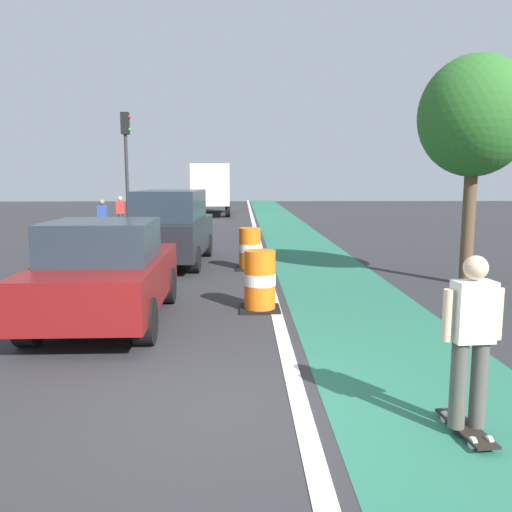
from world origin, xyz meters
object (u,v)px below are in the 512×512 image
delivery_truck_down_block (212,186)px  street_tree_sidewalk (474,118)px  traffic_light_corner (126,151)px  pedestrian_waiting (121,214)px  traffic_barrel_front (260,281)px  traffic_barrel_mid (250,249)px  pedestrian_crossing (103,220)px  parked_sedan_nearest (106,273)px  parked_suv_second (171,227)px  skateboarder_on_lane (471,340)px

delivery_truck_down_block → street_tree_sidewalk: size_ratio=1.53×
traffic_light_corner → pedestrian_waiting: traffic_light_corner is taller
pedestrian_waiting → delivery_truck_down_block: bearing=74.9°
traffic_barrel_front → street_tree_sidewalk: (4.72, 2.27, 3.14)m
traffic_barrel_mid → pedestrian_waiting: 10.61m
pedestrian_crossing → pedestrian_waiting: (-0.11, 3.38, 0.00)m
parked_sedan_nearest → traffic_barrel_front: (2.55, 0.75, -0.30)m
parked_suv_second → pedestrian_crossing: parked_suv_second is taller
traffic_barrel_mid → pedestrian_crossing: size_ratio=0.68×
traffic_barrel_front → pedestrian_waiting: (-5.54, 13.44, 0.33)m
traffic_barrel_front → traffic_light_corner: (-5.21, 13.44, 2.97)m
traffic_barrel_mid → pedestrian_waiting: pedestrian_waiting is taller
traffic_barrel_front → skateboarder_on_lane: bearing=-69.6°
traffic_barrel_mid → traffic_light_corner: bearing=119.2°
traffic_light_corner → street_tree_sidewalk: (9.93, -11.18, 0.17)m
traffic_barrel_front → delivery_truck_down_block: (-2.30, 25.43, 1.31)m
parked_suv_second → traffic_barrel_mid: bearing=-24.5°
pedestrian_waiting → street_tree_sidewalk: (10.26, -11.17, 2.80)m
parked_suv_second → street_tree_sidewalk: bearing=-23.5°
delivery_truck_down_block → traffic_light_corner: size_ratio=1.50×
traffic_barrel_mid → delivery_truck_down_block: (-2.18, 21.10, 1.31)m
traffic_barrel_mid → pedestrian_crossing: pedestrian_crossing is taller
parked_suv_second → delivery_truck_down_block: delivery_truck_down_block is taller
pedestrian_crossing → traffic_barrel_front: bearing=-61.7°
parked_suv_second → pedestrian_crossing: bearing=123.4°
traffic_barrel_front → pedestrian_crossing: size_ratio=0.68×
traffic_light_corner → pedestrian_crossing: bearing=-93.7°
traffic_barrel_front → traffic_barrel_mid: size_ratio=1.00×
parked_sedan_nearest → pedestrian_waiting: parked_sedan_nearest is taller
skateboarder_on_lane → traffic_barrel_front: bearing=110.4°
traffic_light_corner → pedestrian_crossing: (-0.22, -3.38, -2.64)m
skateboarder_on_lane → traffic_light_corner: size_ratio=0.33×
traffic_barrel_mid → pedestrian_crossing: bearing=132.7°
traffic_barrel_mid → pedestrian_waiting: size_ratio=0.68×
parked_sedan_nearest → delivery_truck_down_block: (0.25, 26.17, 1.01)m
delivery_truck_down_block → street_tree_sidewalk: 24.27m
skateboarder_on_lane → parked_suv_second: bearing=112.0°
parked_sedan_nearest → parked_suv_second: bearing=87.5°
traffic_barrel_mid → pedestrian_waiting: bearing=120.7°
traffic_barrel_front → pedestrian_waiting: 14.54m
pedestrian_waiting → traffic_barrel_front: bearing=-67.6°
pedestrian_crossing → street_tree_sidewalk: 13.10m
street_tree_sidewalk → traffic_barrel_front: bearing=-154.4°
traffic_barrel_mid → skateboarder_on_lane: bearing=-78.3°
traffic_light_corner → street_tree_sidewalk: traffic_light_corner is taller
skateboarder_on_lane → traffic_light_corner: (-6.97, 18.18, 2.59)m
skateboarder_on_lane → parked_sedan_nearest: 5.87m
delivery_truck_down_block → pedestrian_crossing: 15.71m
parked_sedan_nearest → parked_suv_second: size_ratio=0.88×
traffic_light_corner → street_tree_sidewalk: 14.95m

